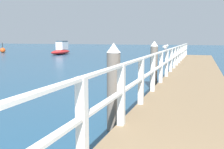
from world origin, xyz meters
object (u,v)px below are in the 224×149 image
(dock_piling_near, at_px, (114,87))
(channel_buoy, at_px, (3,50))
(dock_piling_far, at_px, (154,65))
(seagull_foreground, at_px, (165,47))
(boat_2, at_px, (61,50))

(dock_piling_near, height_order, channel_buoy, dock_piling_near)
(dock_piling_far, height_order, channel_buoy, dock_piling_far)
(dock_piling_near, height_order, dock_piling_far, same)
(channel_buoy, bearing_deg, dock_piling_far, -36.75)
(seagull_foreground, height_order, boat_2, seagull_foreground)
(dock_piling_near, height_order, boat_2, dock_piling_near)
(dock_piling_near, distance_m, seagull_foreground, 5.05)
(dock_piling_far, bearing_deg, dock_piling_near, -90.00)
(dock_piling_near, relative_size, boat_2, 0.40)
(dock_piling_near, relative_size, dock_piling_far, 1.00)
(seagull_foreground, bearing_deg, boat_2, 147.66)
(dock_piling_near, distance_m, channel_buoy, 32.96)
(channel_buoy, bearing_deg, dock_piling_near, -43.34)
(seagull_foreground, xyz_separation_m, channel_buoy, (-24.35, 17.63, -1.26))
(dock_piling_near, distance_m, dock_piling_far, 4.72)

